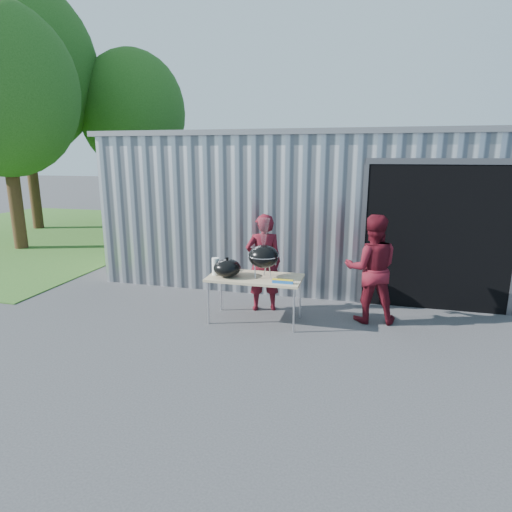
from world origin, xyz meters
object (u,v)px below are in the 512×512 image
(person_cook, at_px, (264,263))
(person_bystander, at_px, (371,269))
(folding_table, at_px, (255,279))
(kettle_grill, at_px, (264,252))

(person_cook, relative_size, person_bystander, 0.97)
(folding_table, height_order, person_bystander, person_bystander)
(kettle_grill, xyz_separation_m, person_cook, (-0.13, 0.57, -0.32))
(person_cook, distance_m, person_bystander, 1.79)
(kettle_grill, distance_m, person_cook, 0.66)
(folding_table, relative_size, kettle_grill, 1.58)
(kettle_grill, xyz_separation_m, person_bystander, (1.66, 0.50, -0.29))
(folding_table, distance_m, person_cook, 0.56)
(person_cook, height_order, person_bystander, person_bystander)
(folding_table, xyz_separation_m, kettle_grill, (0.14, -0.02, 0.45))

